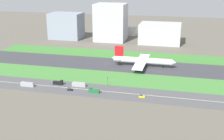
# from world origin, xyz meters

# --- Properties ---
(ground_plane) EXTENTS (800.00, 800.00, 0.00)m
(ground_plane) POSITION_xyz_m (0.00, 0.00, 0.00)
(ground_plane) COLOR #5B564C
(runway) EXTENTS (280.00, 46.00, 0.10)m
(runway) POSITION_xyz_m (0.00, 0.00, 0.05)
(runway) COLOR #38383D
(runway) RESTS_ON ground_plane
(grass_median_north) EXTENTS (280.00, 36.00, 0.10)m
(grass_median_north) POSITION_xyz_m (0.00, 41.00, 0.05)
(grass_median_north) COLOR #3D7A33
(grass_median_north) RESTS_ON ground_plane
(grass_median_south) EXTENTS (280.00, 36.00, 0.10)m
(grass_median_south) POSITION_xyz_m (0.00, -41.00, 0.05)
(grass_median_south) COLOR #427F38
(grass_median_south) RESTS_ON ground_plane
(highway) EXTENTS (280.00, 28.00, 0.10)m
(highway) POSITION_xyz_m (0.00, -73.00, 0.05)
(highway) COLOR #4C4C4F
(highway) RESTS_ON ground_plane
(highway_centerline) EXTENTS (266.00, 0.50, 0.01)m
(highway_centerline) POSITION_xyz_m (0.00, -73.00, 0.11)
(highway_centerline) COLOR silver
(highway_centerline) RESTS_ON highway
(airliner) EXTENTS (65.00, 56.00, 19.70)m
(airliner) POSITION_xyz_m (37.22, 0.00, 6.23)
(airliner) COLOR white
(airliner) RESTS_ON runway
(bus_0) EXTENTS (11.60, 2.50, 3.50)m
(bus_0) POSITION_xyz_m (-4.60, -68.00, 1.82)
(bus_0) COLOR #99999E
(bus_0) RESTS_ON highway
(truck_2) EXTENTS (8.40, 2.50, 4.00)m
(truck_2) POSITION_xyz_m (11.32, -78.00, 1.67)
(truck_2) COLOR #19662D
(truck_2) RESTS_ON highway
(car_2) EXTENTS (4.40, 1.80, 2.00)m
(car_2) POSITION_xyz_m (48.69, -78.00, 0.92)
(car_2) COLOR yellow
(car_2) RESTS_ON highway
(bus_1) EXTENTS (11.60, 2.50, 3.50)m
(bus_1) POSITION_xyz_m (-45.72, -78.00, 1.82)
(bus_1) COLOR #99999E
(bus_1) RESTS_ON highway
(car_1) EXTENTS (4.40, 1.80, 2.00)m
(car_1) POSITION_xyz_m (-8.71, -78.00, 0.92)
(car_1) COLOR black
(car_1) RESTS_ON highway
(truck_0) EXTENTS (8.40, 2.50, 4.00)m
(truck_0) POSITION_xyz_m (-22.79, -68.00, 1.67)
(truck_0) COLOR black
(truck_0) RESTS_ON highway
(traffic_light) EXTENTS (0.36, 0.50, 7.20)m
(traffic_light) POSITION_xyz_m (17.61, -60.01, 4.29)
(traffic_light) COLOR #4C4C51
(traffic_light) RESTS_ON highway
(terminal_building) EXTENTS (45.31, 32.65, 36.61)m
(terminal_building) POSITION_xyz_m (-90.00, 114.00, 18.30)
(terminal_building) COLOR gray
(terminal_building) RESTS_ON ground_plane
(hangar_building) EXTENTS (42.23, 34.47, 51.21)m
(hangar_building) POSITION_xyz_m (-23.60, 114.00, 25.61)
(hangar_building) COLOR #B2B2B7
(hangar_building) RESTS_ON ground_plane
(office_tower) EXTENTS (54.23, 39.38, 26.47)m
(office_tower) POSITION_xyz_m (45.12, 114.00, 13.24)
(office_tower) COLOR #B2B2B7
(office_tower) RESTS_ON ground_plane
(fuel_tank_west) EXTENTS (18.58, 18.58, 14.25)m
(fuel_tank_west) POSITION_xyz_m (-2.50, 159.00, 7.13)
(fuel_tank_west) COLOR silver
(fuel_tank_west) RESTS_ON ground_plane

